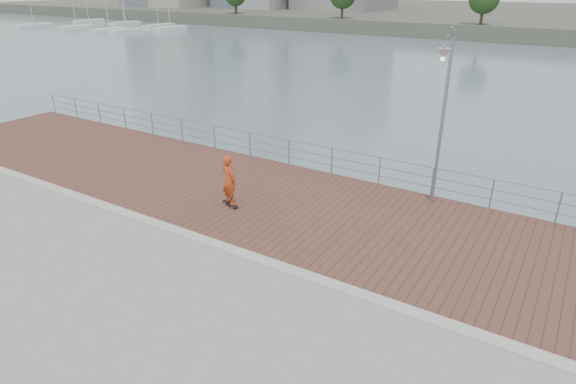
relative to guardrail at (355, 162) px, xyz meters
The scene contains 9 objects.
water 7.50m from the guardrail, 90.00° to the right, with size 400.00×400.00×0.00m, color slate.
brick_lane 3.47m from the guardrail, 90.00° to the right, with size 40.00×6.80×0.02m, color brown.
curb 7.03m from the guardrail, 90.00° to the right, with size 40.00×0.40×0.06m, color #B7B5AD.
far_shore 115.51m from the guardrail, 90.00° to the left, with size 320.00×95.00×2.50m, color #4C5142.
guardrail is the anchor object (origin of this frame).
street_lamp 4.78m from the guardrail, 15.70° to the right, with size 0.42×1.21×5.72m.
skateboard 5.35m from the guardrail, 119.52° to the right, with size 0.78×0.44×0.09m.
skateboarder 5.33m from the guardrail, 119.52° to the right, with size 0.65×0.43×1.78m, color #C8421A.
marina 94.77m from the guardrail, 146.45° to the left, with size 31.31×20.80×11.26m.
Camera 1 is at (7.18, -9.48, 7.31)m, focal length 30.00 mm.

